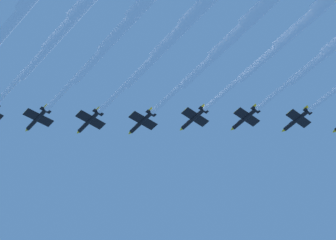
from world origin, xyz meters
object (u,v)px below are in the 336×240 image
Objects in this scene: jet_starboard_inner at (118,32)px; jet_port_mid at (170,40)px; jet_lead at (10,25)px; jet_port_outer at (298,27)px; jet_port_inner at (61,31)px; jet_starboard_mid at (230,39)px.

jet_port_mid is at bearing 57.00° from jet_starboard_inner.
jet_lead is 1.03× the size of jet_starboard_inner.
jet_starboard_inner is at bearing -123.00° from jet_port_mid.
jet_port_mid is (23.91, 32.46, -2.68)m from jet_lead.
jet_starboard_inner is at bearing -131.41° from jet_port_outer.
jet_port_inner is at bearing -128.67° from jet_port_mid.
jet_port_mid is 0.89× the size of jet_port_outer.
jet_starboard_inner reaches higher than jet_port_mid.
jet_port_mid is (17.25, 21.55, -2.99)m from jet_port_inner.
jet_starboard_mid is 17.49m from jet_port_outer.
jet_port_mid is at bearing 53.63° from jet_lead.
jet_starboard_inner is 1.05× the size of jet_port_mid.
jet_port_inner reaches higher than jet_port_mid.
jet_starboard_mid is (27.01, 32.81, -2.93)m from jet_port_inner.
jet_port_inner is 27.76m from jet_port_mid.
jet_lead is 40.40m from jet_port_mid.
jet_port_outer is (12.93, 11.58, 2.14)m from jet_starboard_mid.
jet_port_inner reaches higher than jet_starboard_inner.
jet_lead is at bearing -127.99° from jet_starboard_inner.
jet_starboard_mid is at bearing 49.07° from jet_port_mid.
jet_port_inner reaches higher than jet_port_outer.
jet_starboard_mid is (16.90, 22.25, -0.57)m from jet_starboard_inner.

